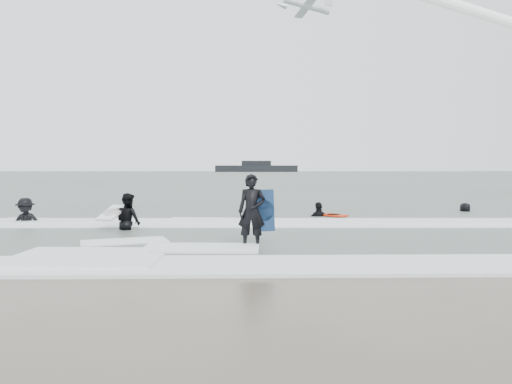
{
  "coord_description": "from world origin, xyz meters",
  "views": [
    {
      "loc": [
        -0.04,
        -9.7,
        1.87
      ],
      "look_at": [
        0.0,
        5.0,
        1.1
      ],
      "focal_mm": 35.0,
      "sensor_mm": 36.0,
      "label": 1
    }
  ],
  "objects_px": {
    "surfer_right_far": "(465,213)",
    "surfer_breaker": "(26,224)",
    "surfer_centre": "(252,248)",
    "surfer_wading": "(128,231)",
    "surfer_right_near": "(319,218)",
    "airshow_jet": "(455,11)",
    "vessel_horizon": "(256,168)"
  },
  "relations": [
    {
      "from": "surfer_right_far",
      "to": "surfer_breaker",
      "type": "bearing_deg",
      "value": 3.13
    },
    {
      "from": "surfer_centre",
      "to": "surfer_wading",
      "type": "relative_size",
      "value": 1.04
    },
    {
      "from": "surfer_breaker",
      "to": "surfer_centre",
      "type": "bearing_deg",
      "value": -38.51
    },
    {
      "from": "surfer_breaker",
      "to": "surfer_right_near",
      "type": "distance_m",
      "value": 9.91
    },
    {
      "from": "surfer_wading",
      "to": "airshow_jet",
      "type": "relative_size",
      "value": 0.04
    },
    {
      "from": "surfer_centre",
      "to": "surfer_right_far",
      "type": "relative_size",
      "value": 1.1
    },
    {
      "from": "surfer_centre",
      "to": "surfer_right_near",
      "type": "distance_m",
      "value": 7.08
    },
    {
      "from": "surfer_centre",
      "to": "vessel_horizon",
      "type": "bearing_deg",
      "value": 93.02
    },
    {
      "from": "surfer_right_near",
      "to": "surfer_centre",
      "type": "bearing_deg",
      "value": 54.01
    },
    {
      "from": "surfer_right_far",
      "to": "vessel_horizon",
      "type": "relative_size",
      "value": 0.06
    },
    {
      "from": "surfer_right_far",
      "to": "surfer_centre",
      "type": "bearing_deg",
      "value": 34.76
    },
    {
      "from": "surfer_breaker",
      "to": "surfer_right_far",
      "type": "bearing_deg",
      "value": 7.91
    },
    {
      "from": "surfer_wading",
      "to": "surfer_right_far",
      "type": "height_order",
      "value": "surfer_wading"
    },
    {
      "from": "surfer_right_far",
      "to": "airshow_jet",
      "type": "bearing_deg",
      "value": -121.46
    },
    {
      "from": "surfer_right_far",
      "to": "vessel_horizon",
      "type": "height_order",
      "value": "vessel_horizon"
    },
    {
      "from": "surfer_wading",
      "to": "airshow_jet",
      "type": "bearing_deg",
      "value": -76.19
    },
    {
      "from": "surfer_wading",
      "to": "surfer_right_near",
      "type": "bearing_deg",
      "value": -104.06
    },
    {
      "from": "vessel_horizon",
      "to": "surfer_wading",
      "type": "bearing_deg",
      "value": -91.7
    },
    {
      "from": "surfer_wading",
      "to": "surfer_breaker",
      "type": "xyz_separation_m",
      "value": [
        -3.76,
        1.78,
        0.0
      ]
    },
    {
      "from": "surfer_wading",
      "to": "vessel_horizon",
      "type": "xyz_separation_m",
      "value": [
        4.12,
        138.75,
        1.27
      ]
    },
    {
      "from": "surfer_breaker",
      "to": "airshow_jet",
      "type": "bearing_deg",
      "value": 50.1
    },
    {
      "from": "vessel_horizon",
      "to": "surfer_right_far",
      "type": "bearing_deg",
      "value": -86.6
    },
    {
      "from": "airshow_jet",
      "to": "surfer_centre",
      "type": "bearing_deg",
      "value": -115.72
    },
    {
      "from": "vessel_horizon",
      "to": "surfer_breaker",
      "type": "bearing_deg",
      "value": -93.29
    },
    {
      "from": "surfer_breaker",
      "to": "vessel_horizon",
      "type": "distance_m",
      "value": 137.2
    },
    {
      "from": "surfer_breaker",
      "to": "surfer_right_near",
      "type": "relative_size",
      "value": 0.99
    },
    {
      "from": "surfer_right_near",
      "to": "vessel_horizon",
      "type": "height_order",
      "value": "vessel_horizon"
    },
    {
      "from": "surfer_breaker",
      "to": "airshow_jet",
      "type": "distance_m",
      "value": 62.36
    },
    {
      "from": "vessel_horizon",
      "to": "airshow_jet",
      "type": "relative_size",
      "value": 0.59
    },
    {
      "from": "vessel_horizon",
      "to": "surfer_right_near",
      "type": "bearing_deg",
      "value": -89.22
    },
    {
      "from": "airshow_jet",
      "to": "surfer_right_far",
      "type": "bearing_deg",
      "value": -111.0
    },
    {
      "from": "surfer_right_far",
      "to": "airshow_jet",
      "type": "xyz_separation_m",
      "value": [
        17.11,
        44.57,
        21.55
      ]
    }
  ]
}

